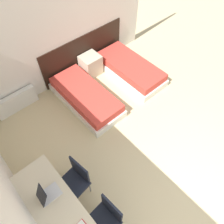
# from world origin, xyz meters

# --- Properties ---
(ground_plane) EXTENTS (20.00, 20.00, 0.00)m
(ground_plane) POSITION_xyz_m (0.00, 0.00, 0.00)
(ground_plane) COLOR beige
(wall_back) EXTENTS (5.21, 0.05, 2.70)m
(wall_back) POSITION_xyz_m (0.00, 4.25, 1.35)
(wall_back) COLOR white
(wall_back) RESTS_ON ground_plane
(headboard_panel) EXTENTS (2.40, 0.03, 0.98)m
(headboard_panel) POSITION_xyz_m (0.73, 4.21, 0.49)
(headboard_panel) COLOR black
(headboard_panel) RESTS_ON ground_plane
(bed_near_window) EXTENTS (0.87, 1.86, 0.38)m
(bed_near_window) POSITION_xyz_m (0.01, 3.25, 0.18)
(bed_near_window) COLOR silver
(bed_near_window) RESTS_ON ground_plane
(bed_near_door) EXTENTS (0.87, 1.86, 0.38)m
(bed_near_door) POSITION_xyz_m (1.44, 3.25, 0.18)
(bed_near_door) COLOR silver
(bed_near_door) RESTS_ON ground_plane
(nightstand) EXTENTS (0.47, 0.43, 0.54)m
(nightstand) POSITION_xyz_m (0.73, 3.97, 0.27)
(nightstand) COLOR beige
(nightstand) RESTS_ON ground_plane
(radiator) EXTENTS (0.95, 0.12, 0.45)m
(radiator) POSITION_xyz_m (-1.26, 4.13, 0.23)
(radiator) COLOR silver
(radiator) RESTS_ON ground_plane
(desk) EXTENTS (0.60, 1.93, 0.77)m
(desk) POSITION_xyz_m (-1.80, 1.33, 0.59)
(desk) COLOR beige
(desk) RESTS_ON ground_plane
(chair_near_laptop) EXTENTS (0.49, 0.49, 0.89)m
(chair_near_laptop) POSITION_xyz_m (-1.34, 1.72, 0.49)
(chair_near_laptop) COLOR black
(chair_near_laptop) RESTS_ON ground_plane
(chair_near_notebook) EXTENTS (0.47, 0.47, 0.89)m
(chair_near_notebook) POSITION_xyz_m (-1.34, 0.95, 0.49)
(chair_near_notebook) COLOR black
(chair_near_notebook) RESTS_ON ground_plane
(laptop) EXTENTS (0.32, 0.23, 0.30)m
(laptop) POSITION_xyz_m (-1.80, 1.68, 0.83)
(laptop) COLOR silver
(laptop) RESTS_ON desk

